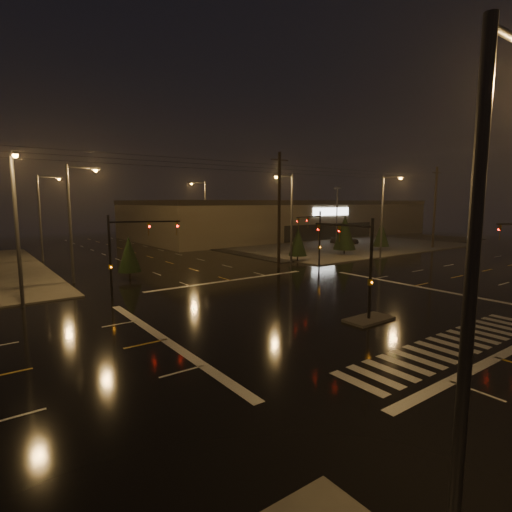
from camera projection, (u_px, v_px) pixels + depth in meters
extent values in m
plane|color=black|center=(320.00, 306.00, 26.61)|extent=(140.00, 140.00, 0.00)
cube|color=#413F3A|center=(318.00, 242.00, 68.16)|extent=(36.00, 36.00, 0.12)
cube|color=#413F3A|center=(369.00, 319.00, 23.41)|extent=(3.00, 1.60, 0.15)
cube|color=beige|center=(453.00, 345.00, 19.42)|extent=(15.00, 2.60, 0.01)
cube|color=beige|center=(497.00, 358.00, 17.82)|extent=(16.00, 0.50, 0.01)
cube|color=beige|center=(231.00, 280.00, 35.40)|extent=(16.00, 0.50, 0.01)
cube|color=black|center=(347.00, 242.00, 69.50)|extent=(50.00, 24.00, 0.08)
cube|color=brown|center=(281.00, 218.00, 83.41)|extent=(60.00, 28.00, 7.00)
cube|color=black|center=(281.00, 203.00, 82.97)|extent=(60.20, 28.20, 0.80)
cube|color=white|center=(331.00, 212.00, 71.92)|extent=(9.00, 0.20, 1.40)
cube|color=black|center=(331.00, 231.00, 72.44)|extent=(22.00, 0.15, 2.80)
cylinder|color=black|center=(371.00, 270.00, 23.01)|extent=(0.18, 0.18, 6.00)
cylinder|color=black|center=(342.00, 225.00, 24.47)|extent=(0.12, 4.50, 0.12)
imported|color=#594707|center=(318.00, 224.00, 26.10)|extent=(0.16, 0.20, 1.00)
cube|color=#594707|center=(370.00, 282.00, 23.11)|extent=(0.25, 0.18, 0.35)
cylinder|color=black|center=(320.00, 241.00, 40.75)|extent=(0.18, 0.18, 6.00)
cylinder|color=black|center=(309.00, 217.00, 38.36)|extent=(4.74, 1.82, 0.12)
imported|color=#594707|center=(298.00, 218.00, 36.51)|extent=(0.24, 0.22, 1.00)
cube|color=#594707|center=(319.00, 247.00, 40.85)|extent=(0.25, 0.18, 0.35)
cylinder|color=black|center=(110.00, 257.00, 28.44)|extent=(0.18, 0.18, 6.00)
cylinder|color=black|center=(145.00, 222.00, 28.80)|extent=(4.74, 1.82, 0.12)
imported|color=#594707|center=(177.00, 222.00, 29.43)|extent=(0.24, 0.22, 1.00)
cube|color=#594707|center=(111.00, 267.00, 28.53)|extent=(0.25, 0.18, 0.35)
imported|color=#594707|center=(500.00, 225.00, 25.74)|extent=(0.22, 0.24, 1.00)
cylinder|color=#38383A|center=(469.00, 308.00, 7.21)|extent=(0.24, 0.24, 10.00)
cylinder|color=#38383A|center=(70.00, 225.00, 33.57)|extent=(0.24, 0.24, 10.00)
cylinder|color=#38383A|center=(82.00, 167.00, 33.63)|extent=(2.40, 0.14, 0.14)
cube|color=#38383A|center=(96.00, 169.00, 34.28)|extent=(0.70, 0.30, 0.18)
sphere|color=#FF992D|center=(96.00, 170.00, 34.30)|extent=(0.32, 0.32, 0.32)
cylinder|color=#38383A|center=(40.00, 219.00, 46.35)|extent=(0.24, 0.24, 10.00)
cylinder|color=#38383A|center=(49.00, 177.00, 46.41)|extent=(2.40, 0.14, 0.14)
cube|color=#38383A|center=(59.00, 178.00, 47.06)|extent=(0.70, 0.30, 0.18)
sphere|color=#FF992D|center=(59.00, 179.00, 47.08)|extent=(0.32, 0.32, 0.32)
cylinder|color=#38383A|center=(292.00, 219.00, 45.46)|extent=(0.24, 0.24, 10.00)
cylinder|color=#38383A|center=(284.00, 176.00, 44.11)|extent=(2.40, 0.14, 0.14)
cube|color=#38383A|center=(276.00, 176.00, 43.48)|extent=(0.70, 0.30, 0.18)
sphere|color=#FF992D|center=(276.00, 177.00, 43.49)|extent=(0.32, 0.32, 0.32)
cylinder|color=#38383A|center=(206.00, 214.00, 61.44)|extent=(0.24, 0.24, 10.00)
cylinder|color=#38383A|center=(198.00, 183.00, 60.09)|extent=(2.40, 0.14, 0.14)
cube|color=#38383A|center=(192.00, 183.00, 59.45)|extent=(0.70, 0.30, 0.18)
sphere|color=#FF992D|center=(192.00, 184.00, 59.47)|extent=(0.32, 0.32, 0.32)
cylinder|color=#38383A|center=(17.00, 232.00, 25.74)|extent=(0.24, 0.24, 10.00)
cylinder|color=#38383A|center=(13.00, 154.00, 24.14)|extent=(0.14, 2.40, 0.14)
cube|color=#38383A|center=(15.00, 153.00, 23.27)|extent=(0.30, 0.70, 0.18)
sphere|color=#FF992D|center=(15.00, 155.00, 23.28)|extent=(0.32, 0.32, 0.32)
cylinder|color=#38383A|center=(382.00, 218.00, 48.03)|extent=(0.24, 0.24, 10.00)
cylinder|color=#38383A|center=(392.00, 177.00, 46.42)|extent=(0.14, 2.40, 0.14)
cube|color=#38383A|center=(401.00, 177.00, 45.55)|extent=(0.30, 0.70, 0.18)
sphere|color=#FF992D|center=(401.00, 178.00, 45.57)|extent=(0.32, 0.32, 0.32)
cylinder|color=black|center=(279.00, 211.00, 41.68)|extent=(0.32, 0.32, 12.00)
cube|color=black|center=(280.00, 160.00, 40.98)|extent=(2.20, 0.12, 0.12)
cylinder|color=black|center=(435.00, 208.00, 59.27)|extent=(0.32, 0.32, 12.00)
cube|color=black|center=(437.00, 173.00, 58.57)|extent=(2.20, 0.12, 0.12)
cylinder|color=black|center=(298.00, 258.00, 46.67)|extent=(0.18, 0.18, 0.70)
cone|color=black|center=(298.00, 241.00, 46.40)|extent=(2.12, 2.12, 3.31)
cylinder|color=black|center=(344.00, 252.00, 52.73)|extent=(0.18, 0.18, 0.70)
cone|color=black|center=(345.00, 232.00, 52.38)|extent=(2.92, 2.92, 4.56)
cylinder|color=black|center=(381.00, 249.00, 56.37)|extent=(0.18, 0.18, 0.70)
cone|color=black|center=(381.00, 234.00, 56.08)|extent=(2.26, 2.26, 3.53)
cylinder|color=black|center=(130.00, 275.00, 35.93)|extent=(0.18, 0.18, 0.70)
cone|color=black|center=(129.00, 254.00, 35.67)|extent=(2.04, 2.04, 3.18)
imported|color=black|center=(345.00, 240.00, 65.43)|extent=(3.72, 4.90, 1.56)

